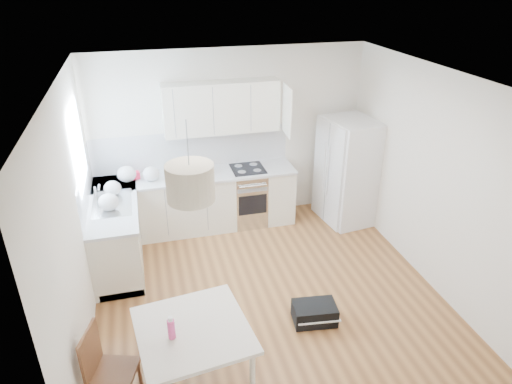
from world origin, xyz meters
TOP-DOWN VIEW (x-y plane):
  - floor at (0.00, 0.00)m, footprint 4.20×4.20m
  - ceiling at (0.00, 0.00)m, footprint 4.20×4.20m
  - wall_back at (0.00, 2.10)m, footprint 4.20×0.00m
  - wall_left at (-2.10, 0.00)m, footprint 0.00×4.20m
  - wall_right at (2.10, 0.00)m, footprint 0.00×4.20m
  - window_glassblock at (-2.09, 1.15)m, footprint 0.02×1.00m
  - cabinets_back at (-0.60, 1.80)m, footprint 3.00×0.60m
  - cabinets_left at (-1.80, 1.20)m, footprint 0.60×1.80m
  - counter_back at (-0.60, 1.80)m, footprint 3.02×0.64m
  - counter_left at (-1.80, 1.20)m, footprint 0.64×1.82m
  - backsplash_back at (-0.60, 2.09)m, footprint 3.00×0.01m
  - backsplash_left at (-2.09, 1.20)m, footprint 0.01×1.80m
  - upper_cabinets at (-0.15, 1.94)m, footprint 1.70×0.32m
  - range_oven at (0.20, 1.80)m, footprint 0.50×0.61m
  - sink at (-1.80, 1.15)m, footprint 0.50×0.80m
  - refrigerator at (1.76, 1.49)m, footprint 0.91×0.94m
  - dining_table at (-1.07, -1.28)m, footprint 1.10×1.10m
  - dining_chair at (-1.80, -1.27)m, footprint 0.47×0.47m
  - drink_bottle at (-1.26, -1.34)m, footprint 0.08×0.08m
  - gym_bag at (0.39, -0.66)m, footprint 0.53×0.38m
  - pendant_lamp at (-0.99, -1.16)m, footprint 0.51×0.51m
  - grocery_bag_a at (-1.60, 1.79)m, footprint 0.27×0.23m
  - grocery_bag_b at (-1.25, 1.74)m, footprint 0.24×0.20m
  - grocery_bag_c at (-0.74, 1.84)m, footprint 0.27×0.23m
  - grocery_bag_d at (-1.79, 1.40)m, footprint 0.23×0.19m
  - grocery_bag_e at (-1.82, 0.97)m, footprint 0.26×0.22m
  - snack_orange at (-0.45, 1.79)m, footprint 0.17×0.15m
  - snack_yellow at (-0.90, 1.77)m, footprint 0.18×0.14m
  - snack_red at (-1.50, 1.86)m, footprint 0.17×0.13m

SIDE VIEW (x-z plane):
  - floor at x=0.00m, z-range 0.00..0.00m
  - gym_bag at x=0.39m, z-range 0.00..0.23m
  - cabinets_back at x=-0.60m, z-range 0.00..0.88m
  - cabinets_left at x=-1.80m, z-range 0.00..0.88m
  - range_oven at x=0.20m, z-range 0.00..0.88m
  - dining_chair at x=-1.80m, z-range 0.00..0.89m
  - dining_table at x=-1.07m, z-range 0.30..1.08m
  - refrigerator at x=1.76m, z-range 0.00..1.67m
  - drink_bottle at x=-1.26m, z-range 0.78..1.01m
  - counter_back at x=-0.60m, z-range 0.88..0.92m
  - counter_left at x=-1.80m, z-range 0.88..0.92m
  - sink at x=-1.80m, z-range 0.84..0.99m
  - snack_orange at x=-0.45m, z-range 0.92..1.02m
  - snack_red at x=-1.50m, z-range 0.92..1.03m
  - snack_yellow at x=-0.90m, z-range 0.92..1.03m
  - grocery_bag_d at x=-1.79m, z-range 0.92..1.13m
  - grocery_bag_b at x=-1.25m, z-range 0.92..1.14m
  - grocery_bag_e at x=-1.82m, z-range 0.92..1.15m
  - grocery_bag_c at x=-0.74m, z-range 0.92..1.16m
  - grocery_bag_a at x=-1.60m, z-range 0.92..1.16m
  - backsplash_back at x=-0.60m, z-range 0.92..1.50m
  - backsplash_left at x=-2.09m, z-range 0.92..1.50m
  - wall_back at x=0.00m, z-range -0.75..3.45m
  - wall_left at x=-2.10m, z-range -0.75..3.45m
  - wall_right at x=2.10m, z-range -0.75..3.45m
  - window_glassblock at x=-2.09m, z-range 1.25..2.25m
  - upper_cabinets at x=-0.15m, z-range 1.50..2.25m
  - pendant_lamp at x=-0.99m, z-range 2.03..2.33m
  - ceiling at x=0.00m, z-range 2.70..2.70m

